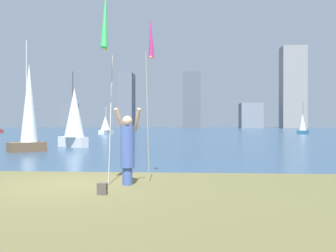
{
  "coord_description": "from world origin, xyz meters",
  "views": [
    {
      "loc": [
        2.97,
        -8.58,
        1.47
      ],
      "look_at": [
        1.58,
        11.89,
        1.31
      ],
      "focal_mm": 38.68,
      "sensor_mm": 36.0,
      "label": 1
    }
  ],
  "objects_px": {
    "bag": "(102,189)",
    "sailboat_4": "(74,117)",
    "person": "(127,147)",
    "sailboat_1": "(303,125)",
    "kite_flag_right": "(151,43)",
    "sailboat_3": "(29,112)",
    "sailboat_7": "(106,126)",
    "kite_flag_left": "(105,22)"
  },
  "relations": [
    {
      "from": "kite_flag_left",
      "to": "sailboat_7",
      "type": "distance_m",
      "value": 40.51
    },
    {
      "from": "person",
      "to": "kite_flag_right",
      "type": "xyz_separation_m",
      "value": [
        0.46,
        0.91,
        2.68
      ]
    },
    {
      "from": "person",
      "to": "sailboat_7",
      "type": "height_order",
      "value": "sailboat_7"
    },
    {
      "from": "person",
      "to": "sailboat_1",
      "type": "height_order",
      "value": "sailboat_1"
    },
    {
      "from": "kite_flag_right",
      "to": "sailboat_1",
      "type": "relative_size",
      "value": 0.94
    },
    {
      "from": "kite_flag_left",
      "to": "person",
      "type": "bearing_deg",
      "value": 35.18
    },
    {
      "from": "person",
      "to": "kite_flag_left",
      "type": "relative_size",
      "value": 0.4
    },
    {
      "from": "person",
      "to": "bag",
      "type": "bearing_deg",
      "value": -96.66
    },
    {
      "from": "kite_flag_right",
      "to": "sailboat_1",
      "type": "bearing_deg",
      "value": 68.62
    },
    {
      "from": "kite_flag_right",
      "to": "bag",
      "type": "bearing_deg",
      "value": -109.91
    },
    {
      "from": "sailboat_3",
      "to": "sailboat_7",
      "type": "xyz_separation_m",
      "value": [
        -3.1,
        29.32,
        -0.91
      ]
    },
    {
      "from": "sailboat_1",
      "to": "sailboat_4",
      "type": "bearing_deg",
      "value": -127.55
    },
    {
      "from": "person",
      "to": "sailboat_4",
      "type": "xyz_separation_m",
      "value": [
        -5.73,
        13.28,
        0.95
      ]
    },
    {
      "from": "sailboat_3",
      "to": "sailboat_1",
      "type": "bearing_deg",
      "value": 54.26
    },
    {
      "from": "kite_flag_right",
      "to": "bag",
      "type": "distance_m",
      "value": 4.13
    },
    {
      "from": "bag",
      "to": "sailboat_7",
      "type": "xyz_separation_m",
      "value": [
        -9.7,
        40.16,
        1.02
      ]
    },
    {
      "from": "kite_flag_right",
      "to": "sailboat_4",
      "type": "relative_size",
      "value": 0.9
    },
    {
      "from": "kite_flag_left",
      "to": "sailboat_1",
      "type": "relative_size",
      "value": 1.03
    },
    {
      "from": "kite_flag_left",
      "to": "bag",
      "type": "height_order",
      "value": "kite_flag_left"
    },
    {
      "from": "sailboat_7",
      "to": "person",
      "type": "bearing_deg",
      "value": -75.59
    },
    {
      "from": "sailboat_7",
      "to": "sailboat_3",
      "type": "bearing_deg",
      "value": -83.97
    },
    {
      "from": "sailboat_1",
      "to": "sailboat_7",
      "type": "relative_size",
      "value": 1.22
    },
    {
      "from": "sailboat_4",
      "to": "person",
      "type": "bearing_deg",
      "value": -66.68
    },
    {
      "from": "bag",
      "to": "sailboat_4",
      "type": "bearing_deg",
      "value": 110.5
    },
    {
      "from": "person",
      "to": "sailboat_3",
      "type": "xyz_separation_m",
      "value": [
        -6.91,
        9.64,
        1.15
      ]
    },
    {
      "from": "kite_flag_left",
      "to": "sailboat_4",
      "type": "bearing_deg",
      "value": 111.17
    },
    {
      "from": "sailboat_3",
      "to": "sailboat_4",
      "type": "height_order",
      "value": "sailboat_3"
    },
    {
      "from": "kite_flag_right",
      "to": "bag",
      "type": "height_order",
      "value": "kite_flag_right"
    },
    {
      "from": "kite_flag_right",
      "to": "sailboat_7",
      "type": "distance_m",
      "value": 39.54
    },
    {
      "from": "person",
      "to": "kite_flag_right",
      "type": "distance_m",
      "value": 2.86
    },
    {
      "from": "kite_flag_right",
      "to": "bag",
      "type": "xyz_separation_m",
      "value": [
        -0.77,
        -2.11,
        -3.46
      ]
    },
    {
      "from": "kite_flag_left",
      "to": "kite_flag_right",
      "type": "relative_size",
      "value": 1.1
    },
    {
      "from": "sailboat_3",
      "to": "sailboat_7",
      "type": "height_order",
      "value": "sailboat_3"
    },
    {
      "from": "bag",
      "to": "kite_flag_left",
      "type": "bearing_deg",
      "value": 99.54
    },
    {
      "from": "person",
      "to": "sailboat_4",
      "type": "distance_m",
      "value": 14.5
    },
    {
      "from": "kite_flag_right",
      "to": "sailboat_7",
      "type": "bearing_deg",
      "value": 105.38
    },
    {
      "from": "kite_flag_right",
      "to": "sailboat_7",
      "type": "relative_size",
      "value": 1.15
    },
    {
      "from": "sailboat_3",
      "to": "sailboat_4",
      "type": "distance_m",
      "value": 3.84
    },
    {
      "from": "kite_flag_right",
      "to": "sailboat_3",
      "type": "relative_size",
      "value": 0.73
    },
    {
      "from": "bag",
      "to": "sailboat_1",
      "type": "bearing_deg",
      "value": 68.69
    },
    {
      "from": "sailboat_1",
      "to": "person",
      "type": "bearing_deg",
      "value": -111.5
    },
    {
      "from": "sailboat_1",
      "to": "sailboat_3",
      "type": "bearing_deg",
      "value": -125.74
    }
  ]
}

